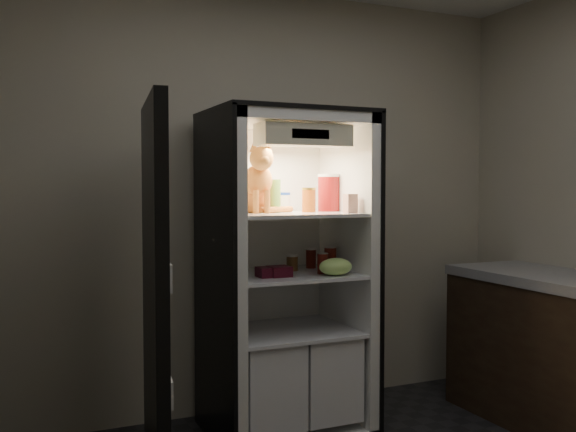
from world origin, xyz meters
The scene contains 16 objects.
room_shell centered at (0.00, 0.00, 1.62)m, with size 3.60×3.60×3.60m.
refrigerator centered at (0.00, 1.38, 0.79)m, with size 0.90×0.72×1.88m.
fridge_door centered at (-0.85, 0.97, 0.91)m, with size 0.18×0.87×1.85m.
tabby_cat centered at (-0.18, 1.38, 1.44)m, with size 0.34×0.39×0.41m.
parmesan_shaker centered at (-0.07, 1.36, 1.39)m, with size 0.07×0.07×0.19m.
mayo_tub centered at (0.04, 1.48, 1.35)m, with size 0.08×0.08×0.12m.
salsa_jar centered at (0.14, 1.34, 1.36)m, with size 0.08×0.08×0.14m.
pepper_jar centered at (0.32, 1.41, 1.40)m, with size 0.13×0.13×0.23m.
cream_carton centered at (0.30, 1.13, 1.34)m, with size 0.06×0.06×0.11m, color white.
soda_can_a centered at (0.22, 1.47, 1.00)m, with size 0.06×0.06×0.12m.
soda_can_b centered at (0.30, 1.36, 1.01)m, with size 0.07×0.07×0.14m.
soda_can_c centered at (0.17, 1.21, 1.00)m, with size 0.06×0.06×0.12m.
condiment_jar centered at (0.06, 1.40, 0.99)m, with size 0.07×0.07×0.10m.
grape_bag centered at (0.20, 1.12, 0.99)m, with size 0.20×0.14×0.10m, color #8EB856.
berry_box_left centered at (-0.17, 1.21, 0.97)m, with size 0.11×0.11×0.05m, color #430B18.
berry_box_right centered at (-0.10, 1.21, 0.97)m, with size 0.12×0.12×0.06m, color #430B18.
Camera 1 is at (-1.50, -2.05, 1.44)m, focal length 40.00 mm.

